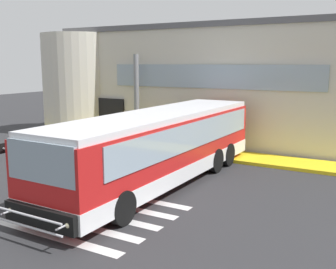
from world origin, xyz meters
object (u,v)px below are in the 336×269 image
at_px(safety_bollard_yellow, 168,147).
at_px(passenger_near_column, 144,127).
at_px(passenger_at_curb_edge, 178,129).
at_px(entry_support_column, 137,98).
at_px(bus_main_foreground, 159,149).
at_px(passenger_by_doorway, 161,129).

bearing_deg(safety_bollard_yellow, passenger_near_column, 149.18).
bearing_deg(passenger_at_curb_edge, safety_bollard_yellow, -81.35).
height_order(entry_support_column, passenger_near_column, entry_support_column).
xyz_separation_m(bus_main_foreground, passenger_at_curb_edge, (-2.20, 5.56, -0.22)).
xyz_separation_m(bus_main_foreground, safety_bollard_yellow, (-1.99, 4.15, -0.89)).
xyz_separation_m(entry_support_column, safety_bollard_yellow, (3.06, -1.80, -2.10)).
xyz_separation_m(passenger_by_doorway, safety_bollard_yellow, (1.11, -1.18, -0.63)).
relative_size(passenger_near_column, passenger_at_curb_edge, 1.00).
bearing_deg(entry_support_column, passenger_by_doorway, -17.65).
bearing_deg(passenger_near_column, bus_main_foreground, -52.34).
bearing_deg(passenger_near_column, passenger_by_doorway, -8.42).
xyz_separation_m(entry_support_column, passenger_near_column, (0.80, -0.45, -1.47)).
bearing_deg(passenger_by_doorway, passenger_at_curb_edge, 14.25).
bearing_deg(passenger_at_curb_edge, passenger_near_column, -178.41).
distance_m(entry_support_column, bus_main_foreground, 7.90).
height_order(passenger_by_doorway, safety_bollard_yellow, passenger_by_doorway).
relative_size(passenger_at_curb_edge, safety_bollard_yellow, 1.86).
bearing_deg(passenger_at_curb_edge, passenger_by_doorway, -165.75).
distance_m(passenger_near_column, safety_bollard_yellow, 2.71).
distance_m(passenger_near_column, passenger_by_doorway, 1.16).
distance_m(bus_main_foreground, passenger_by_doorway, 6.17).
bearing_deg(bus_main_foreground, entry_support_column, 130.28).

